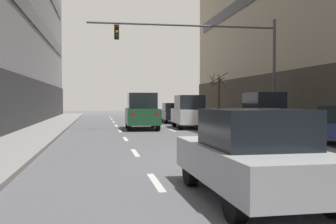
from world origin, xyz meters
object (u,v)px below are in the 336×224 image
Objects in this scene: car_driving_3 at (173,113)px; street_tree_0 at (219,95)px; car_driving_0 at (252,155)px; car_driving_1 at (142,111)px; traffic_signal_0 at (218,50)px; car_parked_3 at (264,112)px; car_driving_2 at (189,112)px.

car_driving_3 is 8.59m from street_tree_0.
car_driving_0 is 32.43m from street_tree_0.
car_driving_1 is 1.10× the size of car_driving_3.
car_driving_0 is 0.99× the size of street_tree_0.
traffic_signal_0 is at bearing -106.98° from street_tree_0.
street_tree_0 reaches higher than car_driving_0.
car_driving_0 is at bearing -113.57° from car_parked_3.
street_tree_0 is at bearing 82.59° from car_parked_3.
traffic_signal_0 is at bearing -79.54° from car_driving_3.
car_parked_3 is at bearing -39.69° from car_driving_2.
traffic_signal_0 is (1.41, -7.62, 4.10)m from car_driving_3.
car_driving_3 is 8.77m from traffic_signal_0.
car_driving_1 is at bearing -124.13° from street_tree_0.
car_driving_0 is 25.09m from car_driving_3.
street_tree_0 is at bearing 48.06° from car_driving_3.
car_driving_2 is 13.93m from street_tree_0.
car_driving_0 is 1.03× the size of car_driving_3.
car_driving_3 is 0.91× the size of car_parked_3.
traffic_signal_0 reaches higher than car_driving_2.
car_driving_1 is at bearing 90.19° from car_driving_0.
car_driving_3 is (3.14, 24.90, -0.02)m from car_driving_0.
car_driving_1 is 1.05× the size of car_driving_2.
car_driving_1 is 6.02m from traffic_signal_0.
car_parked_3 reaches higher than car_driving_3.
car_driving_2 is at bearing 140.31° from car_parked_3.
car_parked_3 reaches higher than car_driving_1.
car_driving_3 is at bearing 64.69° from car_driving_1.
car_driving_2 is 6.34m from car_driving_3.
traffic_signal_0 is at bearing -40.21° from car_driving_2.
car_driving_2 is at bearing 80.73° from car_driving_0.
car_driving_1 is 0.40× the size of traffic_signal_0.
car_driving_3 is 0.36× the size of traffic_signal_0.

